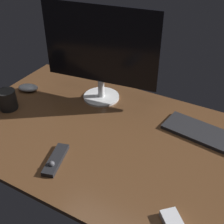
{
  "coord_description": "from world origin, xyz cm",
  "views": [
    {
      "loc": [
        50.0,
        -87.63,
        84.91
      ],
      "look_at": [
        -3.72,
        8.39,
        8.0
      ],
      "focal_mm": 47.52,
      "sensor_mm": 36.0,
      "label": 1
    }
  ],
  "objects": [
    {
      "name": "media_remote",
      "position": [
        -10.54,
        -24.84,
        3.0
      ],
      "size": [
        9.43,
        18.01,
        3.39
      ],
      "rotation": [
        0.0,
        0.0,
        -1.29
      ],
      "color": "black",
      "rests_on": "desk"
    },
    {
      "name": "computer_mouse",
      "position": [
        -57.56,
        11.54,
        3.8
      ],
      "size": [
        12.54,
        10.19,
        3.6
      ],
      "primitive_type": "ellipsoid",
      "rotation": [
        0.0,
        0.0,
        0.36
      ],
      "color": "#999EA5",
      "rests_on": "desk"
    },
    {
      "name": "coffee_mug",
      "position": [
        -54.12,
        -6.22,
        6.97
      ],
      "size": [
        8.81,
        8.81,
        9.94
      ],
      "primitive_type": "cylinder",
      "color": "black",
      "rests_on": "desk"
    },
    {
      "name": "keyboard",
      "position": [
        39.74,
        19.7,
        2.79
      ],
      "size": [
        44.48,
        19.58,
        1.57
      ],
      "primitive_type": "cube",
      "rotation": [
        0.0,
        0.0,
        -0.13
      ],
      "color": "black",
      "rests_on": "desk"
    },
    {
      "name": "monitor",
      "position": [
        -19.28,
        24.73,
        28.57
      ],
      "size": [
        57.65,
        18.66,
        48.03
      ],
      "rotation": [
        0.0,
        0.0,
        0.14
      ],
      "color": "silver",
      "rests_on": "desk"
    },
    {
      "name": "desk",
      "position": [
        0.0,
        0.0,
        1.0
      ],
      "size": [
        140.0,
        84.0,
        2.0
      ],
      "primitive_type": "cube",
      "color": "#4C301C",
      "rests_on": "ground"
    }
  ]
}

